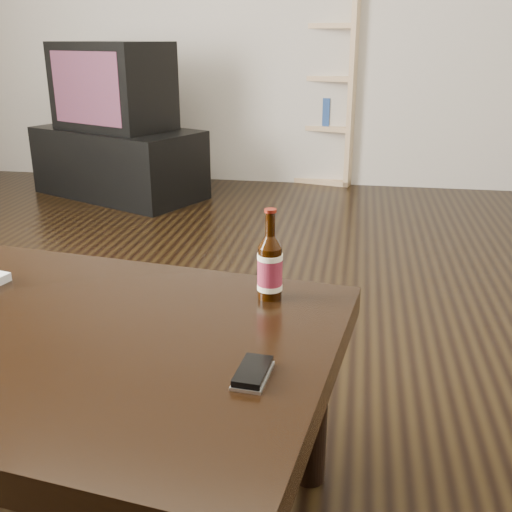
% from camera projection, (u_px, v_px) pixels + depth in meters
% --- Properties ---
extents(floor, '(5.00, 6.00, 0.01)m').
position_uv_depth(floor, '(151.00, 429.00, 1.65)').
color(floor, black).
rests_on(floor, ground).
extents(tv_stand, '(1.24, 0.97, 0.44)m').
position_uv_depth(tv_stand, '(119.00, 163.00, 3.98)').
color(tv_stand, black).
rests_on(tv_stand, floor).
extents(tv, '(0.84, 0.71, 0.54)m').
position_uv_depth(tv, '(113.00, 86.00, 3.81)').
color(tv, black).
rests_on(tv, tv_stand).
extents(bookshelf, '(0.86, 0.54, 1.48)m').
position_uv_depth(bookshelf, '(306.00, 72.00, 4.33)').
color(bookshelf, tan).
rests_on(bookshelf, floor).
extents(coffee_table, '(1.37, 0.91, 0.48)m').
position_uv_depth(coffee_table, '(16.00, 348.00, 1.21)').
color(coffee_table, black).
rests_on(coffee_table, floor).
extents(beer_bottle, '(0.06, 0.06, 0.20)m').
position_uv_depth(beer_bottle, '(270.00, 267.00, 1.27)').
color(beer_bottle, black).
rests_on(beer_bottle, coffee_table).
extents(phone, '(0.06, 0.10, 0.02)m').
position_uv_depth(phone, '(253.00, 373.00, 0.99)').
color(phone, silver).
rests_on(phone, coffee_table).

